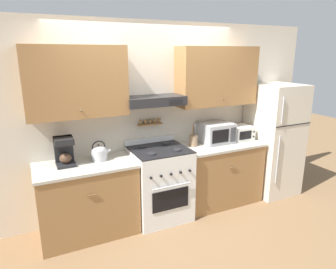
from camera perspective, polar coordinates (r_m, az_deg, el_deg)
ground_plane at (r=4.00m, az=0.29°, el=-17.18°), size 16.00×16.00×0.00m
wall_back at (r=3.99m, az=-3.35°, el=5.62°), size 5.20×0.46×2.55m
counter_left at (r=3.81m, az=-15.06°, el=-11.78°), size 1.15×0.65×0.90m
counter_right at (r=4.49m, az=9.59°, el=-7.17°), size 1.19×0.65×0.90m
stove_range at (r=4.01m, az=-1.61°, el=-9.24°), size 0.72×0.70×1.03m
refrigerator at (r=4.93m, az=19.41°, el=-0.87°), size 0.68×0.73×1.70m
tea_kettle at (r=3.69m, az=-12.96°, el=-3.37°), size 0.24×0.19×0.24m
coffee_maker at (r=3.64m, az=-19.15°, el=-2.94°), size 0.21×0.25×0.33m
microwave at (r=4.36m, az=9.09°, el=0.36°), size 0.45×0.39×0.29m
utensil_crock at (r=4.16m, az=4.87°, el=-1.07°), size 0.11×0.11×0.31m
toaster_oven at (r=4.60m, az=13.52°, el=0.38°), size 0.33×0.34×0.20m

